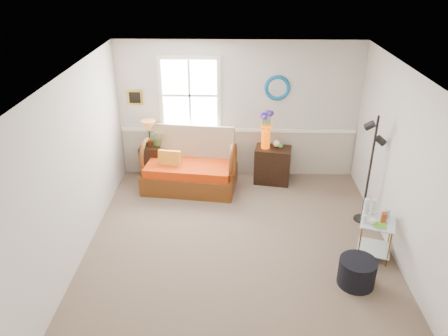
{
  "coord_description": "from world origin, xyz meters",
  "views": [
    {
      "loc": [
        -0.08,
        -5.28,
        3.97
      ],
      "look_at": [
        -0.22,
        0.42,
        1.13
      ],
      "focal_mm": 35.0,
      "sensor_mm": 36.0,
      "label": 1
    }
  ],
  "objects_px": {
    "lamp_stand": "(152,162)",
    "cabinet": "(272,165)",
    "ottoman": "(357,272)",
    "loveseat": "(189,161)",
    "floor_lamp": "(370,171)",
    "side_table": "(375,239)"
  },
  "relations": [
    {
      "from": "lamp_stand",
      "to": "ottoman",
      "type": "bearing_deg",
      "value": -42.8
    },
    {
      "from": "lamp_stand",
      "to": "side_table",
      "type": "bearing_deg",
      "value": -33.3
    },
    {
      "from": "loveseat",
      "to": "ottoman",
      "type": "relative_size",
      "value": 3.41
    },
    {
      "from": "lamp_stand",
      "to": "side_table",
      "type": "xyz_separation_m",
      "value": [
        3.61,
        -2.37,
        -0.05
      ]
    },
    {
      "from": "cabinet",
      "to": "loveseat",
      "type": "bearing_deg",
      "value": -159.72
    },
    {
      "from": "loveseat",
      "to": "cabinet",
      "type": "distance_m",
      "value": 1.58
    },
    {
      "from": "loveseat",
      "to": "lamp_stand",
      "type": "xyz_separation_m",
      "value": [
        -0.77,
        0.39,
        -0.2
      ]
    },
    {
      "from": "cabinet",
      "to": "ottoman",
      "type": "height_order",
      "value": "cabinet"
    },
    {
      "from": "lamp_stand",
      "to": "cabinet",
      "type": "height_order",
      "value": "cabinet"
    },
    {
      "from": "lamp_stand",
      "to": "loveseat",
      "type": "bearing_deg",
      "value": -26.8
    },
    {
      "from": "ottoman",
      "to": "cabinet",
      "type": "bearing_deg",
      "value": 107.51
    },
    {
      "from": "loveseat",
      "to": "lamp_stand",
      "type": "height_order",
      "value": "loveseat"
    },
    {
      "from": "cabinet",
      "to": "side_table",
      "type": "bearing_deg",
      "value": -49.82
    },
    {
      "from": "side_table",
      "to": "floor_lamp",
      "type": "bearing_deg",
      "value": 84.31
    },
    {
      "from": "loveseat",
      "to": "floor_lamp",
      "type": "height_order",
      "value": "floor_lamp"
    },
    {
      "from": "lamp_stand",
      "to": "ottoman",
      "type": "xyz_separation_m",
      "value": [
        3.22,
        -2.98,
        -0.15
      ]
    },
    {
      "from": "cabinet",
      "to": "floor_lamp",
      "type": "distance_m",
      "value": 1.98
    },
    {
      "from": "floor_lamp",
      "to": "ottoman",
      "type": "bearing_deg",
      "value": -84.19
    },
    {
      "from": "cabinet",
      "to": "ottoman",
      "type": "bearing_deg",
      "value": -62.22
    },
    {
      "from": "floor_lamp",
      "to": "lamp_stand",
      "type": "bearing_deg",
      "value": -177.81
    },
    {
      "from": "floor_lamp",
      "to": "cabinet",
      "type": "bearing_deg",
      "value": 160.04
    },
    {
      "from": "side_table",
      "to": "ottoman",
      "type": "relative_size",
      "value": 1.19
    }
  ]
}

